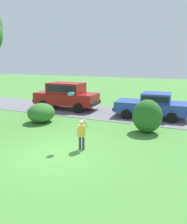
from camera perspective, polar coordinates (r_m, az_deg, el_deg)
ground_plane at (r=9.10m, az=-9.47°, el=-10.11°), size 80.00×80.00×0.00m
driveway_strip at (r=15.63m, az=5.76°, el=-0.34°), size 28.00×4.40×0.02m
shrub_near_tree at (r=13.61m, az=-12.71°, el=-0.18°), size 1.48×1.66×1.11m
shrub_centre_left at (r=11.63m, az=13.05°, el=-1.01°), size 1.45×1.28×1.64m
parked_sedan at (r=14.71m, az=14.22°, el=1.85°), size 4.50×2.30×1.56m
parked_suv at (r=16.91m, az=-6.70°, el=4.30°), size 4.75×2.20×1.92m
child_thrower at (r=9.16m, az=-2.94°, el=-5.04°), size 0.44×0.30×1.29m
frisbee at (r=9.25m, az=-5.51°, el=4.46°), size 0.31×0.27×0.25m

